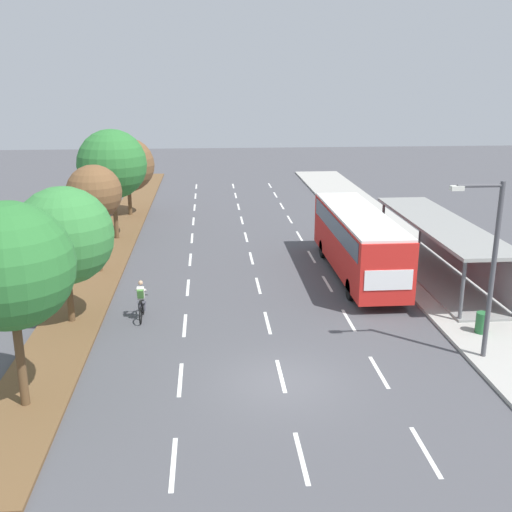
{
  "coord_description": "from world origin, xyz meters",
  "views": [
    {
      "loc": [
        -2.39,
        -18.52,
        10.08
      ],
      "look_at": [
        -0.02,
        11.15,
        1.2
      ],
      "focal_mm": 42.56,
      "sensor_mm": 36.0,
      "label": 1
    }
  ],
  "objects_px": {
    "median_tree_third": "(94,193)",
    "median_tree_fourth": "(112,164)",
    "trash_bin": "(482,323)",
    "median_tree_fifth": "(128,165)",
    "streetlight": "(489,259)",
    "bus_shelter": "(444,243)",
    "cyclist": "(141,302)",
    "bus": "(358,237)",
    "median_tree_nearest": "(9,266)",
    "median_tree_second": "(64,236)"
  },
  "relations": [
    {
      "from": "median_tree_fourth",
      "to": "median_tree_nearest",
      "type": "bearing_deg",
      "value": -90.07
    },
    {
      "from": "streetlight",
      "to": "trash_bin",
      "type": "xyz_separation_m",
      "value": [
        1.03,
        2.05,
        -3.31
      ]
    },
    {
      "from": "cyclist",
      "to": "trash_bin",
      "type": "relative_size",
      "value": 2.14
    },
    {
      "from": "median_tree_third",
      "to": "cyclist",
      "type": "bearing_deg",
      "value": -66.54
    },
    {
      "from": "median_tree_fifth",
      "to": "trash_bin",
      "type": "relative_size",
      "value": 6.65
    },
    {
      "from": "streetlight",
      "to": "cyclist",
      "type": "bearing_deg",
      "value": 158.82
    },
    {
      "from": "cyclist",
      "to": "median_tree_fourth",
      "type": "relative_size",
      "value": 0.27
    },
    {
      "from": "median_tree_nearest",
      "to": "median_tree_fifth",
      "type": "distance_m",
      "value": 27.33
    },
    {
      "from": "bus",
      "to": "median_tree_nearest",
      "type": "xyz_separation_m",
      "value": [
        -13.54,
        -12.17,
        2.62
      ]
    },
    {
      "from": "cyclist",
      "to": "median_tree_fourth",
      "type": "height_order",
      "value": "median_tree_fourth"
    },
    {
      "from": "cyclist",
      "to": "median_tree_nearest",
      "type": "distance_m",
      "value": 8.58
    },
    {
      "from": "median_tree_nearest",
      "to": "streetlight",
      "type": "relative_size",
      "value": 1.0
    },
    {
      "from": "median_tree_fifth",
      "to": "streetlight",
      "type": "height_order",
      "value": "streetlight"
    },
    {
      "from": "bus",
      "to": "median_tree_fourth",
      "type": "bearing_deg",
      "value": 148.42
    },
    {
      "from": "bus_shelter",
      "to": "trash_bin",
      "type": "distance_m",
      "value": 7.39
    },
    {
      "from": "median_tree_third",
      "to": "median_tree_fourth",
      "type": "distance_m",
      "value": 6.85
    },
    {
      "from": "median_tree_nearest",
      "to": "streetlight",
      "type": "distance_m",
      "value": 15.87
    },
    {
      "from": "bus",
      "to": "cyclist",
      "type": "distance_m",
      "value": 11.84
    },
    {
      "from": "median_tree_fifth",
      "to": "streetlight",
      "type": "relative_size",
      "value": 0.87
    },
    {
      "from": "bus_shelter",
      "to": "median_tree_fifth",
      "type": "xyz_separation_m",
      "value": [
        -17.74,
        15.95,
        1.95
      ]
    },
    {
      "from": "median_tree_fifth",
      "to": "streetlight",
      "type": "xyz_separation_m",
      "value": [
        15.63,
        -25.2,
        0.08
      ]
    },
    {
      "from": "median_tree_fourth",
      "to": "streetlight",
      "type": "bearing_deg",
      "value": -49.51
    },
    {
      "from": "trash_bin",
      "to": "median_tree_fourth",
      "type": "bearing_deg",
      "value": 135.69
    },
    {
      "from": "bus",
      "to": "median_tree_fifth",
      "type": "xyz_separation_m",
      "value": [
        -13.46,
        15.14,
        1.75
      ]
    },
    {
      "from": "bus",
      "to": "cyclist",
      "type": "xyz_separation_m",
      "value": [
        -10.6,
        -5.11,
        -1.28
      ]
    },
    {
      "from": "bus_shelter",
      "to": "median_tree_nearest",
      "type": "relative_size",
      "value": 1.96
    },
    {
      "from": "median_tree_nearest",
      "to": "median_tree_fourth",
      "type": "distance_m",
      "value": 20.48
    },
    {
      "from": "median_tree_nearest",
      "to": "median_tree_third",
      "type": "relative_size",
      "value": 1.16
    },
    {
      "from": "median_tree_fourth",
      "to": "median_tree_fifth",
      "type": "bearing_deg",
      "value": 89.51
    },
    {
      "from": "cyclist",
      "to": "median_tree_nearest",
      "type": "bearing_deg",
      "value": -112.61
    },
    {
      "from": "median_tree_nearest",
      "to": "median_tree_second",
      "type": "relative_size",
      "value": 1.14
    },
    {
      "from": "bus_shelter",
      "to": "streetlight",
      "type": "height_order",
      "value": "streetlight"
    },
    {
      "from": "bus",
      "to": "median_tree_fourth",
      "type": "xyz_separation_m",
      "value": [
        -13.52,
        8.31,
        2.75
      ]
    },
    {
      "from": "cyclist",
      "to": "median_tree_second",
      "type": "relative_size",
      "value": 0.32
    },
    {
      "from": "median_tree_nearest",
      "to": "median_tree_fourth",
      "type": "bearing_deg",
      "value": 89.93
    },
    {
      "from": "median_tree_nearest",
      "to": "median_tree_fourth",
      "type": "xyz_separation_m",
      "value": [
        0.03,
        20.48,
        0.14
      ]
    },
    {
      "from": "median_tree_fifth",
      "to": "trash_bin",
      "type": "distance_m",
      "value": 28.7
    },
    {
      "from": "trash_bin",
      "to": "cyclist",
      "type": "bearing_deg",
      "value": 168.15
    },
    {
      "from": "median_tree_nearest",
      "to": "median_tree_second",
      "type": "distance_m",
      "value": 6.88
    },
    {
      "from": "trash_bin",
      "to": "median_tree_fifth",
      "type": "bearing_deg",
      "value": 125.75
    },
    {
      "from": "bus_shelter",
      "to": "cyclist",
      "type": "relative_size",
      "value": 7.0
    },
    {
      "from": "bus",
      "to": "median_tree_nearest",
      "type": "distance_m",
      "value": 18.4
    },
    {
      "from": "bus_shelter",
      "to": "median_tree_third",
      "type": "bearing_deg",
      "value": 172.64
    },
    {
      "from": "cyclist",
      "to": "median_tree_fourth",
      "type": "distance_m",
      "value": 14.31
    },
    {
      "from": "streetlight",
      "to": "bus_shelter",
      "type": "bearing_deg",
      "value": 77.14
    },
    {
      "from": "median_tree_nearest",
      "to": "median_tree_third",
      "type": "height_order",
      "value": "median_tree_nearest"
    },
    {
      "from": "median_tree_second",
      "to": "trash_bin",
      "type": "relative_size",
      "value": 6.74
    },
    {
      "from": "bus_shelter",
      "to": "median_tree_third",
      "type": "distance_m",
      "value": 18.06
    },
    {
      "from": "bus_shelter",
      "to": "streetlight",
      "type": "bearing_deg",
      "value": -102.86
    },
    {
      "from": "bus",
      "to": "trash_bin",
      "type": "height_order",
      "value": "bus"
    }
  ]
}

